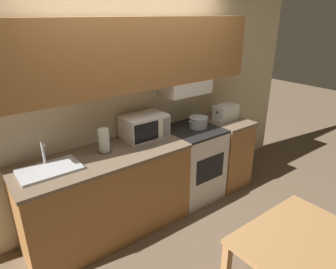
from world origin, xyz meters
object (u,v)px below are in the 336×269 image
Objects in this scene: toaster at (226,112)px; dining_table at (308,256)px; sink_basin at (49,169)px; paper_towel_roll at (104,141)px; cooking_pot at (198,122)px; stove_range at (192,162)px; microwave at (144,126)px.

dining_table is at bearing -120.94° from toaster.
paper_towel_roll is (0.57, 0.06, 0.11)m from sink_basin.
sink_basin reaches higher than toaster.
paper_towel_roll is (-1.23, 0.06, 0.05)m from cooking_pot.
paper_towel_roll is 2.03m from dining_table.
microwave reaches higher than stove_range.
stove_range is 1.74× the size of sink_basin.
cooking_pot is 0.50m from toaster.
microwave is 1.47× the size of toaster.
dining_table is (0.63, -1.89, -0.41)m from paper_towel_roll.
microwave is at bearing 168.72° from cooking_pot.
toaster is at bearing -1.57° from paper_towel_roll.
microwave is 0.91× the size of sink_basin.
sink_basin is at bearing 123.52° from dining_table.
toaster is at bearing -5.83° from microwave.
sink_basin is (-1.81, 0.00, -0.06)m from cooking_pot.
microwave reaches higher than sink_basin.
microwave is 1.12m from sink_basin.
paper_towel_roll is at bearing 177.01° from cooking_pot.
paper_towel_roll is at bearing 108.58° from dining_table.
toaster is at bearing 1.93° from cooking_pot.
cooking_pot is 1.81m from sink_basin.
toaster is 1.33× the size of paper_towel_roll.
paper_towel_roll is 0.27× the size of dining_table.
cooking_pot reaches higher than dining_table.
sink_basin reaches higher than cooking_pot.
stove_range is 0.87m from microwave.
dining_table is (-0.60, -1.82, -0.37)m from cooking_pot.
sink_basin is at bearing -173.91° from paper_towel_roll.
cooking_pot is 0.34× the size of dining_table.
paper_towel_roll is at bearing -171.93° from microwave.
sink_basin is 2.21m from dining_table.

